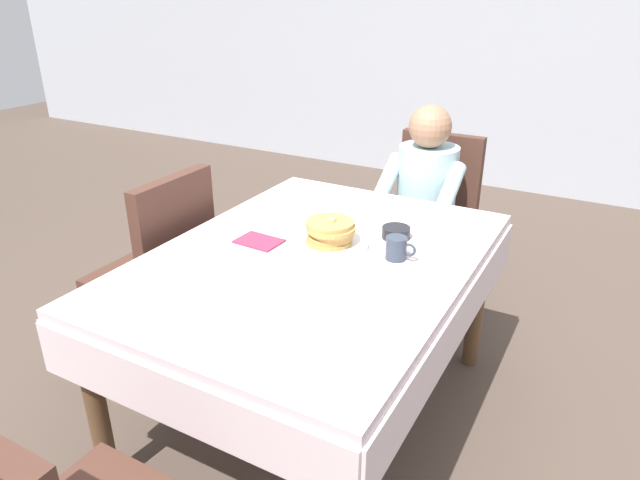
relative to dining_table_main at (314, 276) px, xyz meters
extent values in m
plane|color=brown|center=(0.00, 0.00, -0.65)|extent=(14.00, 14.00, 0.00)
cube|color=silver|center=(0.00, 0.00, 0.07)|extent=(1.10, 1.50, 0.04)
cube|color=silver|center=(0.00, -0.76, -0.04)|extent=(1.10, 0.01, 0.18)
cube|color=silver|center=(0.00, 0.76, -0.04)|extent=(1.10, 0.01, 0.18)
cube|color=silver|center=(-0.56, 0.00, -0.04)|extent=(0.01, 1.50, 0.18)
cube|color=silver|center=(0.56, 0.00, -0.04)|extent=(0.01, 1.50, 0.18)
cylinder|color=brown|center=(-0.47, -0.67, -0.30)|extent=(0.07, 0.07, 0.70)
cylinder|color=brown|center=(-0.47, 0.67, -0.30)|extent=(0.07, 0.07, 0.70)
cylinder|color=brown|center=(0.47, 0.67, -0.30)|extent=(0.07, 0.07, 0.70)
cube|color=#4C2D23|center=(0.07, 1.07, -0.23)|extent=(0.44, 0.44, 0.05)
cube|color=#4C2D23|center=(0.07, 1.27, 0.04)|extent=(0.44, 0.06, 0.48)
cylinder|color=#2D2319|center=(0.25, 0.89, -0.45)|extent=(0.04, 0.04, 0.40)
cylinder|color=#2D2319|center=(-0.11, 0.89, -0.45)|extent=(0.04, 0.04, 0.40)
cylinder|color=#2D2319|center=(0.25, 1.25, -0.45)|extent=(0.04, 0.04, 0.40)
cylinder|color=#2D2319|center=(-0.11, 1.25, -0.45)|extent=(0.04, 0.04, 0.40)
cylinder|color=silver|center=(0.07, 1.05, 0.03)|extent=(0.30, 0.30, 0.46)
sphere|color=#A37556|center=(0.07, 1.03, 0.36)|extent=(0.21, 0.21, 0.21)
cylinder|color=silver|center=(0.23, 0.91, 0.10)|extent=(0.08, 0.29, 0.23)
cylinder|color=silver|center=(-0.09, 0.91, 0.10)|extent=(0.08, 0.29, 0.23)
cylinder|color=#383D51|center=(0.15, 0.87, -0.43)|extent=(0.10, 0.10, 0.45)
cylinder|color=#383D51|center=(-0.01, 0.87, -0.43)|extent=(0.10, 0.10, 0.45)
cube|color=#4C2D23|center=(-0.87, 0.00, -0.23)|extent=(0.44, 0.44, 0.05)
cube|color=#4C2D23|center=(-0.67, 0.00, 0.04)|extent=(0.06, 0.44, 0.48)
cylinder|color=#2D2319|center=(-1.05, -0.18, -0.45)|extent=(0.04, 0.04, 0.40)
cylinder|color=#2D2319|center=(-1.05, 0.18, -0.45)|extent=(0.04, 0.04, 0.40)
cylinder|color=#2D2319|center=(-0.69, -0.18, -0.45)|extent=(0.04, 0.04, 0.40)
cylinder|color=#2D2319|center=(-0.69, 0.18, -0.45)|extent=(0.04, 0.04, 0.40)
cylinder|color=white|center=(0.02, 0.10, 0.10)|extent=(0.28, 0.28, 0.02)
cylinder|color=tan|center=(0.01, 0.09, 0.11)|extent=(0.18, 0.18, 0.01)
cylinder|color=tan|center=(0.01, 0.10, 0.13)|extent=(0.17, 0.17, 0.02)
cylinder|color=tan|center=(0.02, 0.10, 0.15)|extent=(0.17, 0.17, 0.02)
cylinder|color=tan|center=(0.02, 0.10, 0.17)|extent=(0.19, 0.19, 0.02)
cylinder|color=tan|center=(0.01, 0.10, 0.18)|extent=(0.18, 0.18, 0.02)
cube|color=#F4E072|center=(0.02, 0.10, 0.20)|extent=(0.03, 0.03, 0.01)
cylinder|color=#333D4C|center=(0.28, 0.12, 0.13)|extent=(0.08, 0.08, 0.08)
torus|color=#333D4C|center=(0.33, 0.12, 0.14)|extent=(0.05, 0.01, 0.05)
cylinder|color=black|center=(0.21, 0.29, 0.11)|extent=(0.11, 0.11, 0.04)
cone|color=silver|center=(-0.19, 0.30, 0.13)|extent=(0.08, 0.08, 0.07)
cube|color=silver|center=(-0.17, 0.08, 0.09)|extent=(0.03, 0.18, 0.00)
cube|color=silver|center=(0.21, 0.08, 0.09)|extent=(0.03, 0.20, 0.00)
cube|color=silver|center=(0.06, -0.18, 0.09)|extent=(0.15, 0.03, 0.00)
cube|color=#8C2D4C|center=(-0.24, -0.01, 0.09)|extent=(0.18, 0.13, 0.01)
camera|label=1|loc=(0.94, -1.64, 1.00)|focal=32.11mm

